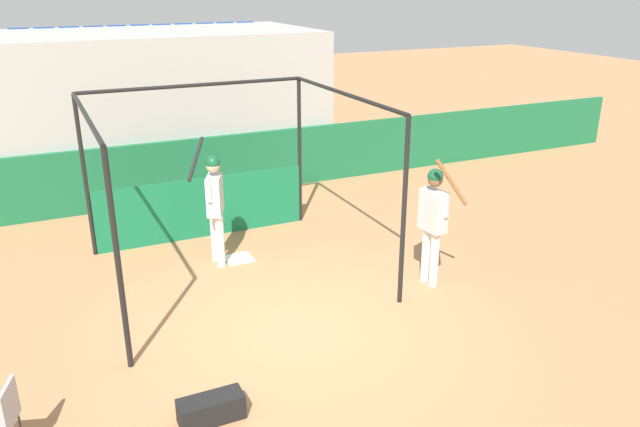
# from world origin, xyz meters

# --- Properties ---
(ground_plane) EXTENTS (60.00, 60.00, 0.00)m
(ground_plane) POSITION_xyz_m (0.00, 0.00, 0.00)
(ground_plane) COLOR #A8754C
(outfield_wall) EXTENTS (24.00, 0.12, 1.31)m
(outfield_wall) POSITION_xyz_m (0.00, 5.98, 0.66)
(outfield_wall) COLOR #196038
(outfield_wall) RESTS_ON ground
(bleacher_section) EXTENTS (7.05, 4.00, 3.39)m
(bleacher_section) POSITION_xyz_m (0.00, 8.04, 1.69)
(bleacher_section) COLOR #9E9E99
(bleacher_section) RESTS_ON ground
(batting_cage) EXTENTS (3.92, 3.74, 2.79)m
(batting_cage) POSITION_xyz_m (-0.20, 3.13, 1.19)
(batting_cage) COLOR black
(batting_cage) RESTS_ON ground
(home_plate) EXTENTS (0.44, 0.44, 0.02)m
(home_plate) POSITION_xyz_m (0.05, 2.58, 0.01)
(home_plate) COLOR white
(home_plate) RESTS_ON ground
(player_batter) EXTENTS (0.61, 0.99, 2.00)m
(player_batter) POSITION_xyz_m (-0.30, 2.59, 1.13)
(player_batter) COLOR white
(player_batter) RESTS_ON ground
(player_waiting) EXTENTS (0.52, 0.73, 2.09)m
(player_waiting) POSITION_xyz_m (2.46, 0.47, 1.13)
(player_waiting) COLOR white
(player_waiting) RESTS_ON ground
(folding_chair) EXTENTS (0.50, 0.50, 0.84)m
(folding_chair) POSITION_xyz_m (-3.47, -0.97, 0.52)
(folding_chair) COLOR #99999E
(folding_chair) RESTS_ON ground
(equipment_bag) EXTENTS (0.70, 0.28, 0.28)m
(equipment_bag) POSITION_xyz_m (-1.50, -1.24, 0.14)
(equipment_bag) COLOR black
(equipment_bag) RESTS_ON ground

